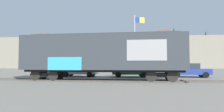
{
  "coord_description": "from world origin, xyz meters",
  "views": [
    {
      "loc": [
        1.92,
        -16.82,
        1.41
      ],
      "look_at": [
        0.64,
        0.73,
        2.24
      ],
      "focal_mm": 30.19,
      "sensor_mm": 36.0,
      "label": 1
    }
  ],
  "objects_px": {
    "flagpole": "(137,36)",
    "freight_car": "(102,53)",
    "parked_car_blue": "(189,70)",
    "parked_car_silver": "(80,70)",
    "parked_car_green": "(130,70)"
  },
  "relations": [
    {
      "from": "freight_car",
      "to": "parked_car_green",
      "type": "distance_m",
      "value": 5.86
    },
    {
      "from": "parked_car_silver",
      "to": "parked_car_green",
      "type": "distance_m",
      "value": 5.9
    },
    {
      "from": "flagpole",
      "to": "parked_car_blue",
      "type": "height_order",
      "value": "flagpole"
    },
    {
      "from": "flagpole",
      "to": "parked_car_blue",
      "type": "xyz_separation_m",
      "value": [
        5.51,
        -6.01,
        -4.89
      ]
    },
    {
      "from": "freight_car",
      "to": "parked_car_silver",
      "type": "distance_m",
      "value": 6.34
    },
    {
      "from": "parked_car_silver",
      "to": "parked_car_green",
      "type": "relative_size",
      "value": 0.96
    },
    {
      "from": "parked_car_green",
      "to": "flagpole",
      "type": "bearing_deg",
      "value": 79.18
    },
    {
      "from": "parked_car_silver",
      "to": "freight_car",
      "type": "bearing_deg",
      "value": -57.36
    },
    {
      "from": "freight_car",
      "to": "flagpole",
      "type": "height_order",
      "value": "flagpole"
    },
    {
      "from": "freight_car",
      "to": "parked_car_silver",
      "type": "relative_size",
      "value": 3.51
    },
    {
      "from": "flagpole",
      "to": "parked_car_silver",
      "type": "relative_size",
      "value": 2.14
    },
    {
      "from": "flagpole",
      "to": "freight_car",
      "type": "bearing_deg",
      "value": -108.64
    },
    {
      "from": "parked_car_green",
      "to": "parked_car_blue",
      "type": "bearing_deg",
      "value": 1.5
    },
    {
      "from": "flagpole",
      "to": "parked_car_silver",
      "type": "distance_m",
      "value": 10.5
    },
    {
      "from": "freight_car",
      "to": "parked_car_blue",
      "type": "distance_m",
      "value": 10.75
    }
  ]
}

